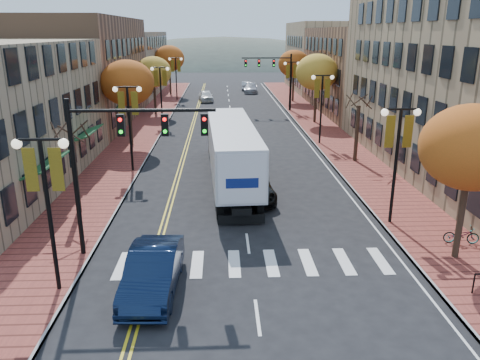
{
  "coord_description": "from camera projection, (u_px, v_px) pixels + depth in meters",
  "views": [
    {
      "loc": [
        -1.2,
        -16.14,
        9.58
      ],
      "look_at": [
        -0.25,
        6.99,
        2.2
      ],
      "focal_mm": 35.0,
      "sensor_mm": 36.0,
      "label": 1
    }
  ],
  "objects": [
    {
      "name": "tree_right_c",
      "position": [
        317.0,
        72.0,
        49.38
      ],
      "size": [
        4.48,
        4.48,
        7.21
      ],
      "color": "#382619",
      "rests_on": "sidewalk_right"
    },
    {
      "name": "traffic_mast_near",
      "position": [
        119.0,
        148.0,
        19.46
      ],
      "size": [
        6.1,
        0.35,
        7.0
      ],
      "color": "black",
      "rests_on": "ground"
    },
    {
      "name": "bicycle",
      "position": [
        461.0,
        235.0,
        21.67
      ],
      "size": [
        1.66,
        0.8,
        0.84
      ],
      "primitive_type": "imported",
      "rotation": [
        0.0,
        0.0,
        1.41
      ],
      "color": "gray",
      "rests_on": "sidewalk_right"
    },
    {
      "name": "car_far_oncoming",
      "position": [
        246.0,
        86.0,
        80.13
      ],
      "size": [
        1.63,
        4.27,
        1.39
      ],
      "primitive_type": "imported",
      "rotation": [
        0.0,
        0.0,
        3.1
      ],
      "color": "#B0B1B8",
      "rests_on": "ground"
    },
    {
      "name": "navy_sedan",
      "position": [
        153.0,
        271.0,
        17.8
      ],
      "size": [
        2.01,
        5.26,
        1.71
      ],
      "primitive_type": "imported",
      "rotation": [
        0.0,
        0.0,
        -0.04
      ],
      "color": "black",
      "rests_on": "ground"
    },
    {
      "name": "tree_right_b",
      "position": [
        357.0,
        133.0,
        35.12
      ],
      "size": [
        0.28,
        0.28,
        4.2
      ],
      "color": "#382619",
      "rests_on": "sidewalk_right"
    },
    {
      "name": "building_right_far",
      "position": [
        338.0,
        57.0,
        78.29
      ],
      "size": [
        15.0,
        20.0,
        11.0
      ],
      "primitive_type": "cube",
      "color": "#9E8966",
      "rests_on": "ground"
    },
    {
      "name": "lamp_left_c",
      "position": [
        161.0,
        84.0,
        49.08
      ],
      "size": [
        1.96,
        0.36,
        6.05
      ],
      "color": "black",
      "rests_on": "ground"
    },
    {
      "name": "lamp_right_b",
      "position": [
        322.0,
        96.0,
        40.15
      ],
      "size": [
        1.96,
        0.36,
        6.05
      ],
      "color": "black",
      "rests_on": "ground"
    },
    {
      "name": "tree_left_b",
      "position": [
        127.0,
        83.0,
        39.16
      ],
      "size": [
        4.48,
        4.48,
        7.21
      ],
      "color": "#382619",
      "rests_on": "sidewalk_left"
    },
    {
      "name": "car_far_silver",
      "position": [
        251.0,
        88.0,
        76.12
      ],
      "size": [
        2.48,
        5.32,
        1.5
      ],
      "primitive_type": "imported",
      "rotation": [
        0.0,
        0.0,
        -0.07
      ],
      "color": "#A09FA6",
      "rests_on": "ground"
    },
    {
      "name": "lamp_left_a",
      "position": [
        46.0,
        186.0,
        16.72
      ],
      "size": [
        1.96,
        0.36,
        6.05
      ],
      "color": "black",
      "rests_on": "ground"
    },
    {
      "name": "building_left_mid",
      "position": [
        73.0,
        71.0,
        50.25
      ],
      "size": [
        12.0,
        24.0,
        11.0
      ],
      "primitive_type": "cube",
      "color": "brown",
      "rests_on": "ground"
    },
    {
      "name": "tree_right_a",
      "position": [
        471.0,
        148.0,
        19.04
      ],
      "size": [
        4.16,
        4.16,
        6.69
      ],
      "color": "#382619",
      "rests_on": "sidewalk_right"
    },
    {
      "name": "semi_truck",
      "position": [
        230.0,
        147.0,
        30.6
      ],
      "size": [
        3.42,
        16.37,
        4.06
      ],
      "rotation": [
        0.0,
        0.0,
        0.05
      ],
      "color": "black",
      "rests_on": "ground"
    },
    {
      "name": "lamp_left_b",
      "position": [
        129.0,
        112.0,
        31.95
      ],
      "size": [
        1.96,
        0.36,
        6.05
      ],
      "color": "black",
      "rests_on": "ground"
    },
    {
      "name": "tree_left_c",
      "position": [
        154.0,
        72.0,
        54.51
      ],
      "size": [
        4.16,
        4.16,
        6.69
      ],
      "color": "#382619",
      "rests_on": "sidewalk_left"
    },
    {
      "name": "tree_right_d",
      "position": [
        294.0,
        64.0,
        64.66
      ],
      "size": [
        4.35,
        4.35,
        7.0
      ],
      "color": "#382619",
      "rests_on": "sidewalk_right"
    },
    {
      "name": "traffic_mast_far",
      "position": [
        275.0,
        71.0,
        57.01
      ],
      "size": [
        6.1,
        0.34,
        7.0
      ],
      "color": "black",
      "rests_on": "ground"
    },
    {
      "name": "building_left_far",
      "position": [
        121.0,
        63.0,
        74.28
      ],
      "size": [
        12.0,
        26.0,
        9.5
      ],
      "primitive_type": "cube",
      "color": "#9E8966",
      "rests_on": "ground"
    },
    {
      "name": "building_right_mid",
      "position": [
        380.0,
        70.0,
        57.5
      ],
      "size": [
        15.0,
        24.0,
        10.0
      ],
      "primitive_type": "cube",
      "color": "brown",
      "rests_on": "ground"
    },
    {
      "name": "car_far_white",
      "position": [
        206.0,
        96.0,
        66.62
      ],
      "size": [
        2.41,
        4.78,
        1.56
      ],
      "primitive_type": "imported",
      "rotation": [
        0.0,
        0.0,
        0.13
      ],
      "color": "silver",
      "rests_on": "ground"
    },
    {
      "name": "lamp_left_d",
      "position": [
        176.0,
        70.0,
        66.22
      ],
      "size": [
        1.96,
        0.36,
        6.05
      ],
      "color": "black",
      "rests_on": "ground"
    },
    {
      "name": "sidewalk_right",
      "position": [
        317.0,
        125.0,
        49.58
      ],
      "size": [
        4.0,
        85.0,
        0.15
      ],
      "primitive_type": "cube",
      "color": "brown",
      "rests_on": "ground"
    },
    {
      "name": "lamp_right_c",
      "position": [
        291.0,
        76.0,
        57.29
      ],
      "size": [
        1.96,
        0.36,
        6.05
      ],
      "color": "black",
      "rests_on": "ground"
    },
    {
      "name": "black_suv",
      "position": [
        254.0,
        188.0,
        27.71
      ],
      "size": [
        2.52,
        5.09,
        1.39
      ],
      "primitive_type": "imported",
      "rotation": [
        0.0,
        0.0,
        0.04
      ],
      "color": "black",
      "rests_on": "ground"
    },
    {
      "name": "tree_left_a",
      "position": [
        75.0,
        175.0,
        24.9
      ],
      "size": [
        0.28,
        0.28,
        4.2
      ],
      "color": "#382619",
      "rests_on": "sidewalk_left"
    },
    {
      "name": "sidewalk_left",
      "position": [
        146.0,
        126.0,
        48.88
      ],
      "size": [
        4.0,
        85.0,
        0.15
      ],
      "primitive_type": "cube",
      "color": "brown",
      "rests_on": "ground"
    },
    {
      "name": "tree_left_d",
      "position": [
        169.0,
        58.0,
        71.48
      ],
      "size": [
        4.61,
        4.61,
        7.42
      ],
      "color": "#382619",
      "rests_on": "sidewalk_left"
    },
    {
      "name": "lamp_right_a",
      "position": [
        398.0,
        144.0,
        23.02
      ],
      "size": [
        1.96,
        0.36,
        6.05
      ],
      "color": "black",
      "rests_on": "ground"
    },
    {
      "name": "ground",
      "position": [
        254.0,
        287.0,
        18.32
      ],
      "size": [
        200.0,
        200.0,
        0.0
      ],
      "primitive_type": "plane",
      "color": "black",
      "rests_on": "ground"
    }
  ]
}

